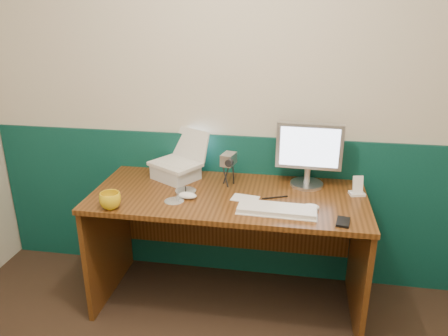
% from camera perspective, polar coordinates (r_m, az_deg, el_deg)
% --- Properties ---
extents(back_wall, '(3.50, 0.04, 2.50)m').
position_cam_1_polar(back_wall, '(2.74, 3.12, 9.21)').
color(back_wall, beige).
rests_on(back_wall, ground).
extents(wainscot, '(3.48, 0.02, 1.00)m').
position_cam_1_polar(wainscot, '(2.97, 2.81, -5.14)').
color(wainscot, '#073230').
rests_on(wainscot, ground).
extents(desk, '(1.60, 0.70, 0.75)m').
position_cam_1_polar(desk, '(2.73, 0.53, -10.65)').
color(desk, '#3A1F0A').
rests_on(desk, ground).
extents(laptop_riser, '(0.33, 0.31, 0.09)m').
position_cam_1_polar(laptop_riser, '(2.78, -6.34, -0.55)').
color(laptop_riser, silver).
rests_on(laptop_riser, desk).
extents(laptop, '(0.36, 0.34, 0.24)m').
position_cam_1_polar(laptop, '(2.72, -6.47, 2.67)').
color(laptop, silver).
rests_on(laptop, laptop_riser).
extents(monitor, '(0.39, 0.13, 0.39)m').
position_cam_1_polar(monitor, '(2.66, 10.99, 1.63)').
color(monitor, '#BABABF').
rests_on(monitor, desk).
extents(keyboard, '(0.42, 0.16, 0.02)m').
position_cam_1_polar(keyboard, '(2.35, 6.91, -5.48)').
color(keyboard, white).
rests_on(keyboard, desk).
extents(mouse_right, '(0.10, 0.06, 0.03)m').
position_cam_1_polar(mouse_right, '(2.41, 11.21, -5.01)').
color(mouse_right, white).
rests_on(mouse_right, desk).
extents(mouse_left, '(0.12, 0.08, 0.04)m').
position_cam_1_polar(mouse_left, '(2.50, -4.78, -3.60)').
color(mouse_left, silver).
rests_on(mouse_left, desk).
extents(mug, '(0.12, 0.12, 0.09)m').
position_cam_1_polar(mug, '(2.44, -14.63, -4.14)').
color(mug, gold).
rests_on(mug, desk).
extents(camcorder, '(0.11, 0.14, 0.19)m').
position_cam_1_polar(camcorder, '(2.65, 0.59, -0.29)').
color(camcorder, '#A7A6AB').
rests_on(camcorder, desk).
extents(cd_spindle, '(0.12, 0.12, 0.03)m').
position_cam_1_polar(cd_spindle, '(2.56, -5.03, -3.19)').
color(cd_spindle, silver).
rests_on(cd_spindle, desk).
extents(cd_loose_a, '(0.11, 0.11, 0.00)m').
position_cam_1_polar(cd_loose_a, '(2.48, -6.53, -4.29)').
color(cd_loose_a, silver).
rests_on(cd_loose_a, desk).
extents(pen, '(0.15, 0.07, 0.01)m').
position_cam_1_polar(pen, '(2.52, 6.66, -3.83)').
color(pen, black).
rests_on(pen, desk).
extents(papers, '(0.17, 0.12, 0.00)m').
position_cam_1_polar(papers, '(2.50, 2.77, -3.99)').
color(papers, silver).
rests_on(papers, desk).
extents(dock, '(0.10, 0.08, 0.02)m').
position_cam_1_polar(dock, '(2.66, 16.95, -3.21)').
color(dock, white).
rests_on(dock, desk).
extents(music_player, '(0.06, 0.04, 0.10)m').
position_cam_1_polar(music_player, '(2.64, 17.08, -2.06)').
color(music_player, white).
rests_on(music_player, dock).
extents(pda, '(0.08, 0.12, 0.01)m').
position_cam_1_polar(pda, '(2.31, 15.29, -6.82)').
color(pda, black).
rests_on(pda, desk).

